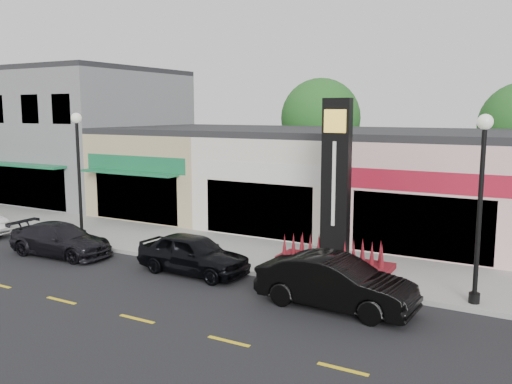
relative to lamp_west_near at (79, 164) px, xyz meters
The scene contains 14 objects.
ground 9.07m from the lamp_west_near, 17.35° to the right, with size 120.00×120.00×0.00m, color black.
sidewalk 8.89m from the lamp_west_near, 13.02° to the left, with size 52.00×4.30×0.15m, color gray.
curb 8.70m from the lamp_west_near, ahead, with size 52.00×0.20×0.15m, color gray.
building_grey_2story 13.45m from the lamp_west_near, 138.08° to the left, with size 12.00×10.95×8.30m.
shop_beige 9.04m from the lamp_west_near, 93.19° to the left, with size 7.00×10.85×4.80m.
shop_cream 11.13m from the lamp_west_near, 54.08° to the left, with size 7.00×10.01×4.80m.
shop_pink_w 16.25m from the lamp_west_near, 33.61° to the left, with size 7.00×10.01×4.80m.
tree_rear_west 17.55m from the lamp_west_near, 76.76° to the left, with size 5.20×5.20×7.83m.
lamp_west_near is the anchor object (origin of this frame).
lamp_east_near 16.00m from the lamp_west_near, ahead, with size 0.44×0.44×5.47m.
pylon_sign 11.19m from the lamp_west_near, ahead, with size 4.20×1.30×6.00m.
car_dark_sedan 3.49m from the lamp_west_near, 65.94° to the right, with size 4.41×1.79×1.28m, color black.
car_black_sedan 7.49m from the lamp_west_near, 10.39° to the right, with size 4.19×1.69×1.43m, color black.
car_black_conv 12.92m from the lamp_west_near, ahead, with size 4.65×1.62×1.53m, color black.
Camera 1 is at (9.87, -13.83, 5.71)m, focal length 38.00 mm.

